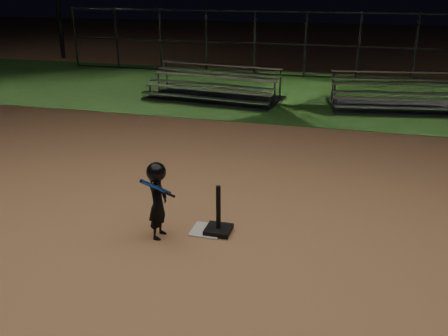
{
  "coord_description": "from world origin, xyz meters",
  "views": [
    {
      "loc": [
        1.93,
        -6.13,
        3.52
      ],
      "look_at": [
        0.0,
        1.0,
        0.65
      ],
      "focal_mm": 38.49,
      "sensor_mm": 36.0,
      "label": 1
    }
  ],
  "objects_px": {
    "child_batter": "(158,198)",
    "bleacher_left": "(214,93)",
    "home_plate": "(207,230)",
    "bleacher_right": "(402,102)",
    "batting_tee": "(218,223)"
  },
  "relations": [
    {
      "from": "batting_tee",
      "to": "child_batter",
      "type": "relative_size",
      "value": 0.63
    },
    {
      "from": "batting_tee",
      "to": "child_batter",
      "type": "distance_m",
      "value": 0.99
    },
    {
      "from": "child_batter",
      "to": "bleacher_right",
      "type": "relative_size",
      "value": 0.27
    },
    {
      "from": "home_plate",
      "to": "child_batter",
      "type": "relative_size",
      "value": 0.39
    },
    {
      "from": "home_plate",
      "to": "child_batter",
      "type": "bearing_deg",
      "value": -151.74
    },
    {
      "from": "home_plate",
      "to": "child_batter",
      "type": "xyz_separation_m",
      "value": [
        -0.63,
        -0.34,
        0.61
      ]
    },
    {
      "from": "child_batter",
      "to": "bleacher_left",
      "type": "relative_size",
      "value": 0.26
    },
    {
      "from": "batting_tee",
      "to": "bleacher_left",
      "type": "bearing_deg",
      "value": 106.8
    },
    {
      "from": "batting_tee",
      "to": "bleacher_left",
      "type": "relative_size",
      "value": 0.17
    },
    {
      "from": "batting_tee",
      "to": "bleacher_left",
      "type": "xyz_separation_m",
      "value": [
        -2.54,
        8.4,
        0.06
      ]
    },
    {
      "from": "batting_tee",
      "to": "child_batter",
      "type": "bearing_deg",
      "value": -157.18
    },
    {
      "from": "bleacher_right",
      "to": "child_batter",
      "type": "bearing_deg",
      "value": -122.85
    },
    {
      "from": "child_batter",
      "to": "bleacher_right",
      "type": "height_order",
      "value": "child_batter"
    },
    {
      "from": "home_plate",
      "to": "bleacher_left",
      "type": "bearing_deg",
      "value": 105.64
    },
    {
      "from": "child_batter",
      "to": "bleacher_left",
      "type": "distance_m",
      "value": 8.92
    }
  ]
}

